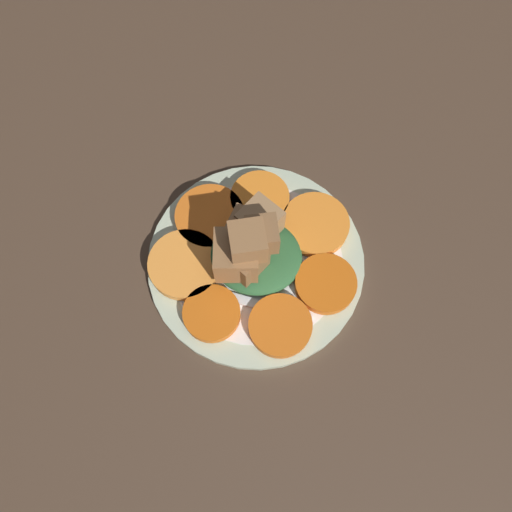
% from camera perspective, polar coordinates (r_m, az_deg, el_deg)
% --- Properties ---
extents(table_slab, '(1.20, 1.20, 0.02)m').
position_cam_1_polar(table_slab, '(0.61, -0.00, -1.07)').
color(table_slab, '#4C3828').
rests_on(table_slab, ground).
extents(plate, '(0.26, 0.26, 0.01)m').
position_cam_1_polar(plate, '(0.60, -0.00, -0.56)').
color(plate, beige).
rests_on(plate, table_slab).
extents(carrot_slice_0, '(0.09, 0.09, 0.01)m').
position_cam_1_polar(carrot_slice_0, '(0.59, -8.15, -0.97)').
color(carrot_slice_0, '#F99439').
rests_on(carrot_slice_0, plate).
extents(carrot_slice_1, '(0.07, 0.07, 0.01)m').
position_cam_1_polar(carrot_slice_1, '(0.57, -5.08, -6.55)').
color(carrot_slice_1, '#D66014').
rests_on(carrot_slice_1, plate).
extents(carrot_slice_2, '(0.07, 0.07, 0.01)m').
position_cam_1_polar(carrot_slice_2, '(0.56, 2.78, -7.95)').
color(carrot_slice_2, orange).
rests_on(carrot_slice_2, plate).
extents(carrot_slice_3, '(0.07, 0.07, 0.01)m').
position_cam_1_polar(carrot_slice_3, '(0.58, 7.95, -3.15)').
color(carrot_slice_3, '#D45F12').
rests_on(carrot_slice_3, plate).
extents(carrot_slice_4, '(0.08, 0.08, 0.01)m').
position_cam_1_polar(carrot_slice_4, '(0.61, 6.78, 3.61)').
color(carrot_slice_4, orange).
rests_on(carrot_slice_4, plate).
extents(carrot_slice_5, '(0.07, 0.07, 0.01)m').
position_cam_1_polar(carrot_slice_5, '(0.62, 0.44, 6.57)').
color(carrot_slice_5, orange).
rests_on(carrot_slice_5, plate).
extents(carrot_slice_6, '(0.09, 0.09, 0.01)m').
position_cam_1_polar(carrot_slice_6, '(0.61, -5.28, 4.46)').
color(carrot_slice_6, orange).
rests_on(carrot_slice_6, plate).
extents(center_pile, '(0.11, 0.11, 0.10)m').
position_cam_1_polar(center_pile, '(0.56, -0.59, 0.95)').
color(center_pile, '#2D6033').
rests_on(center_pile, plate).
extents(fork, '(0.18, 0.04, 0.00)m').
position_cam_1_polar(fork, '(0.58, -2.70, -4.75)').
color(fork, silver).
rests_on(fork, plate).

